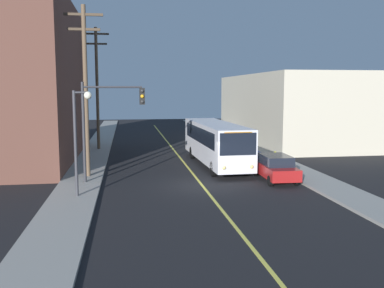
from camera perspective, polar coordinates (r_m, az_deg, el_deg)
The scene contains 14 objects.
ground_plane at distance 25.80m, azimuth 1.38°, elevation -5.53°, with size 120.00×120.00×0.00m, color black.
sidewalk_left at distance 35.35m, azimuth -13.18°, elevation -2.14°, with size 2.50×90.00×0.15m, color gray.
sidewalk_right at distance 37.11m, azimuth 9.75°, elevation -1.62°, with size 2.50×90.00×0.15m, color gray.
lane_stripe_center at distance 40.43m, azimuth -2.33°, elevation -0.91°, with size 0.16×60.00×0.01m, color #D8CC4C.
building_left_brick at distance 37.57m, azimuth -22.87°, elevation 7.53°, with size 10.00×19.44×12.57m.
building_right_warehouse at distance 49.83m, azimuth 13.67°, elevation 4.65°, with size 12.00×23.73×7.34m.
city_bus at distance 32.52m, azimuth 3.11°, elevation 0.34°, with size 2.93×12.22×3.20m.
parked_car_red at distance 27.55m, azimuth 11.02°, elevation -3.07°, with size 1.91×4.44×1.62m.
parked_car_blue at distance 34.52m, azimuth 6.62°, elevation -0.93°, with size 1.97×4.47×1.62m.
utility_pole_near at distance 28.22m, azimuth -13.93°, elevation 7.73°, with size 2.40×0.28×10.77m.
utility_pole_mid at distance 41.46m, azimuth -12.47°, elevation 7.87°, with size 2.40×0.28×11.27m.
traffic_signal_left_corner at distance 26.27m, azimuth -10.88°, elevation 4.05°, with size 3.75×0.48×6.00m.
street_lamp_left at distance 22.96m, azimuth -14.71°, elevation 2.12°, with size 0.98×0.40×5.50m.
fire_hydrant at distance 33.71m, azimuth 10.95°, elevation -1.65°, with size 0.44×0.26×0.84m.
Camera 1 is at (-4.40, -24.79, 5.66)m, focal length 40.24 mm.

